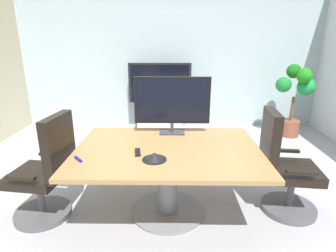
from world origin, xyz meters
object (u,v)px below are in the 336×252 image
Objects in this scene: potted_plant at (295,95)px; remote_control at (138,152)px; office_chair_left at (47,177)px; office_chair_right at (284,171)px; tv_monitor at (172,102)px; wall_display_unit at (160,107)px; conference_table at (168,165)px; conference_phone at (154,157)px.

potted_plant reaches higher than remote_control.
office_chair_right is (2.39, 0.15, 0.00)m from office_chair_left.
office_chair_right is 0.83× the size of potted_plant.
tv_monitor is 2.95m from potted_plant.
tv_monitor is 0.64× the size of wall_display_unit.
office_chair_left is at bearing -175.50° from conference_table.
tv_monitor is (-1.15, 0.41, 0.63)m from office_chair_right.
conference_table is at bearing -86.05° from wall_display_unit.
office_chair_left is at bearing 170.70° from conference_phone.
potted_plant is (1.06, 2.35, 0.32)m from office_chair_right.
potted_plant is 5.99× the size of conference_phone.
office_chair_right is 1.38m from tv_monitor.
office_chair_right is 3.09m from wall_display_unit.
remote_control is at bearing 103.08° from office_chair_right.
office_chair_left is 1.30× the size of tv_monitor.
potted_plant is at bearing -18.24° from office_chair_right.
potted_plant is at bearing 41.15° from tv_monitor.
wall_display_unit is at bearing 79.71° from remote_control.
office_chair_left is 2.39m from office_chair_right.
wall_display_unit is 5.95× the size of conference_phone.
tv_monitor reaches higher than conference_table.
conference_phone is 0.22m from remote_control.
tv_monitor is 0.76m from remote_control.
potted_plant reaches higher than office_chair_right.
remote_control is at bearing -156.40° from conference_table.
conference_table is 2.15× the size of tv_monitor.
tv_monitor is at bearing 122.07° from office_chair_left.
office_chair_right is at bearing -19.73° from tv_monitor.
office_chair_right is 1.38m from conference_phone.
office_chair_right reaches higher than conference_phone.
office_chair_left is 6.41× the size of remote_control.
office_chair_right is at bearing -63.26° from wall_display_unit.
conference_table is 2.82m from wall_display_unit.
remote_control is (-0.09, -2.94, 0.30)m from wall_display_unit.
office_chair_left is at bearing 169.60° from remote_control.
wall_display_unit is at bearing 170.50° from potted_plant.
wall_display_unit reaches higher than conference_table.
conference_phone reaches higher than remote_control.
tv_monitor is 2.44m from wall_display_unit.
remote_control is at bearing 138.36° from conference_phone.
wall_display_unit reaches higher than office_chair_left.
potted_plant is (2.21, 1.93, -0.31)m from tv_monitor.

